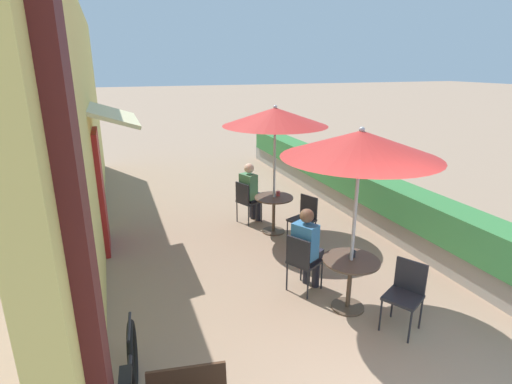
{
  "coord_description": "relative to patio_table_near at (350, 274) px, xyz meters",
  "views": [
    {
      "loc": [
        -2.12,
        -1.86,
        3.14
      ],
      "look_at": [
        0.15,
        4.39,
        1.0
      ],
      "focal_mm": 28.0,
      "sensor_mm": 36.0,
      "label": 1
    }
  ],
  "objects": [
    {
      "name": "patio_umbrella_near",
      "position": [
        0.0,
        0.0,
        1.72
      ],
      "size": [
        1.91,
        1.91,
        2.44
      ],
      "color": "#B7B7BC",
      "rests_on": "ground_plane"
    },
    {
      "name": "cafe_chair_near_left",
      "position": [
        0.41,
        -0.58,
        0.01
      ],
      "size": [
        0.54,
        0.54,
        0.87
      ],
      "rotation": [
        0.0,
        0.0,
        8.36
      ],
      "color": "#232328",
      "rests_on": "ground_plane"
    },
    {
      "name": "cafe_chair_near_right",
      "position": [
        -0.41,
        0.58,
        0.01
      ],
      "size": [
        0.54,
        0.54,
        0.87
      ],
      "rotation": [
        0.0,
        0.0,
        11.51
      ],
      "color": "#232328",
      "rests_on": "ground_plane"
    },
    {
      "name": "seated_patron_mid_right",
      "position": [
        -0.21,
        3.38,
        0.18
      ],
      "size": [
        0.49,
        0.45,
        1.25
      ],
      "rotation": [
        0.0,
        0.0,
        11.39
      ],
      "color": "#23232D",
      "rests_on": "ground_plane"
    },
    {
      "name": "coffee_cup_near",
      "position": [
        0.06,
        0.06,
        0.25
      ],
      "size": [
        0.07,
        0.07,
        0.09
      ],
      "color": "#232328",
      "rests_on": "patio_table_near"
    },
    {
      "name": "coffee_cup_mid",
      "position": [
        0.14,
        2.77,
        0.25
      ],
      "size": [
        0.07,
        0.07,
        0.09
      ],
      "color": "#B73D3D",
      "rests_on": "patio_table_mid"
    },
    {
      "name": "cafe_facade_wall",
      "position": [
        -3.17,
        3.54,
        1.58
      ],
      "size": [
        0.98,
        11.53,
        4.2
      ],
      "color": "#E0CC6B",
      "rests_on": "ground_plane"
    },
    {
      "name": "seated_patron_near_right",
      "position": [
        -0.32,
        0.64,
        0.18
      ],
      "size": [
        0.51,
        0.47,
        1.25
      ],
      "rotation": [
        0.0,
        0.0,
        11.51
      ],
      "color": "#23232D",
      "rests_on": "ground_plane"
    },
    {
      "name": "patio_umbrella_mid",
      "position": [
        0.04,
        2.71,
        1.72
      ],
      "size": [
        1.91,
        1.91,
        2.44
      ],
      "color": "#B7B7BC",
      "rests_on": "ground_plane"
    },
    {
      "name": "patio_table_near",
      "position": [
        0.0,
        0.0,
        0.0
      ],
      "size": [
        0.74,
        0.74,
        0.72
      ],
      "color": "brown",
      "rests_on": "ground_plane"
    },
    {
      "name": "planter_hedge",
      "position": [
        2.12,
        3.58,
        0.03
      ],
      "size": [
        0.6,
        10.53,
        1.01
      ],
      "color": "gray",
      "rests_on": "ground_plane"
    },
    {
      "name": "cafe_chair_mid_left",
      "position": [
        0.38,
        2.09,
        0.01
      ],
      "size": [
        0.52,
        0.52,
        0.87
      ],
      "rotation": [
        0.0,
        0.0,
        8.25
      ],
      "color": "#232328",
      "rests_on": "ground_plane"
    },
    {
      "name": "patio_table_mid",
      "position": [
        0.04,
        2.71,
        0.0
      ],
      "size": [
        0.74,
        0.74,
        0.72
      ],
      "color": "brown",
      "rests_on": "ground_plane"
    },
    {
      "name": "cafe_chair_mid_right",
      "position": [
        -0.31,
        3.34,
        0.01
      ],
      "size": [
        0.52,
        0.52,
        0.87
      ],
      "rotation": [
        0.0,
        0.0,
        11.39
      ],
      "color": "#232328",
      "rests_on": "ground_plane"
    }
  ]
}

